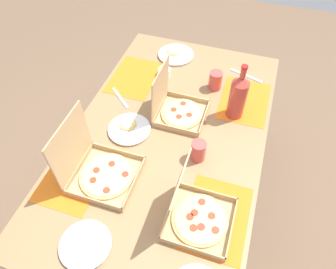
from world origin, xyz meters
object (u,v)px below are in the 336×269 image
Objects in this scene: plate_middle at (129,129)px; pizza_box_corner_left at (195,214)px; plate_near_left at (86,245)px; pizza_box_corner_right at (177,108)px; condiment_bowl at (164,72)px; cup_spare at (215,80)px; cup_dark at (198,151)px; soda_bottle at (238,96)px; plate_far_left at (176,55)px; pizza_box_edge_far at (99,169)px.

pizza_box_corner_left is at bearing -129.92° from plate_middle.
plate_near_left is (-0.24, 0.38, -0.04)m from pizza_box_corner_left.
condiment_bowl is at bearing 30.21° from pizza_box_corner_right.
pizza_box_corner_right reaches higher than condiment_bowl.
plate_middle is 0.57m from cup_spare.
cup_dark is (0.55, -0.31, 0.04)m from plate_near_left.
pizza_box_corner_left reaches higher than cup_dark.
pizza_box_corner_right is at bearing 151.94° from cup_spare.
pizza_box_corner_left is 0.58m from plate_middle.
plate_middle is at bearing 119.40° from soda_bottle.
plate_far_left is at bearing -2.10° from condiment_bowl.
soda_bottle reaches higher than cup_dark.
cup_spare is (1.07, -0.28, 0.05)m from plate_near_left.
cup_spare is 1.45× the size of condiment_bowl.
plate_near_left is 1.89× the size of cup_spare.
condiment_bowl is at bearing 67.17° from soda_bottle.
pizza_box_corner_right is at bearing -162.12° from plate_far_left.
cup_spare reaches higher than cup_dark.
pizza_box_corner_right is 0.81m from plate_near_left.
plate_middle is (-0.18, 0.20, -0.04)m from pizza_box_corner_right.
plate_far_left is at bearing 48.38° from soda_bottle.
soda_bottle is 0.51m from condiment_bowl.
plate_near_left is 2.75× the size of condiment_bowl.
cup_dark is at bearing 161.31° from soda_bottle.
soda_bottle is at bearing -4.32° from pizza_box_corner_left.
pizza_box_corner_right is at bearing -47.66° from plate_middle.
plate_far_left is at bearing 20.96° from pizza_box_corner_left.
pizza_box_edge_far is at bearing 80.78° from pizza_box_corner_left.
pizza_box_corner_left is 0.47m from pizza_box_edge_far.
cup_dark is (-0.34, 0.11, -0.08)m from soda_bottle.
plate_middle is at bearing 50.08° from pizza_box_corner_left.
cup_spare is at bearing 39.53° from soda_bottle.
soda_bottle is (0.57, -0.51, 0.08)m from pizza_box_edge_far.
pizza_box_corner_left is at bearing -99.22° from pizza_box_edge_far.
cup_dark reaches higher than condiment_bowl.
pizza_box_corner_left is 2.82× the size of cup_dark.
plate_near_left is at bearing -164.25° from pizza_box_edge_far.
cup_dark reaches higher than plate_far_left.
plate_middle is (0.37, 0.44, -0.04)m from pizza_box_corner_left.
plate_far_left is 0.81m from cup_dark.
condiment_bowl is (0.47, -0.03, 0.01)m from plate_middle.
plate_far_left is at bearing 1.19° from plate_near_left.
cup_dark reaches higher than plate_near_left.
plate_far_left is 2.10× the size of cup_spare.
pizza_box_corner_right is 0.30m from cup_dark.
pizza_box_edge_far is 0.98m from plate_far_left.
pizza_box_edge_far is 0.30m from plate_middle.
pizza_box_corner_left is at bearing -159.04° from plate_far_left.
pizza_box_corner_left is 1.04× the size of pizza_box_corner_right.
condiment_bowl is (0.02, 0.31, -0.03)m from cup_spare.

